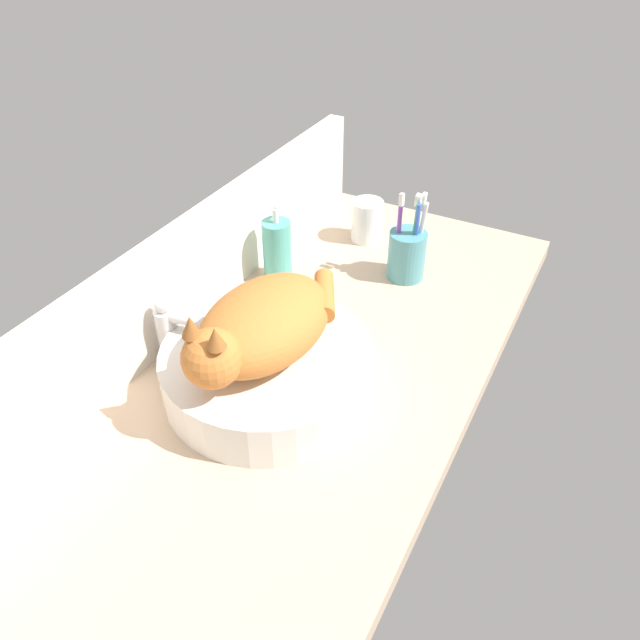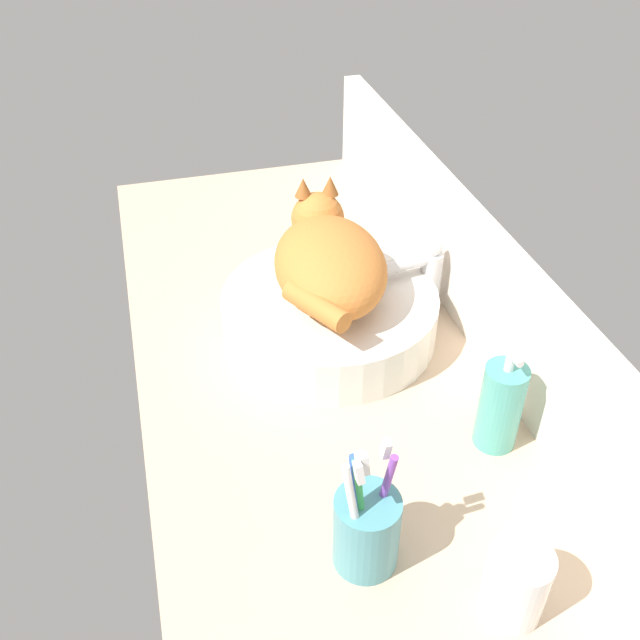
{
  "view_description": "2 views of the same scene",
  "coord_description": "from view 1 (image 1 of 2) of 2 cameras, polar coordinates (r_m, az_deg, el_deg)",
  "views": [
    {
      "loc": [
        -65.77,
        -39.32,
        72.07
      ],
      "look_at": [
        4.57,
        -2.01,
        10.51
      ],
      "focal_mm": 35.0,
      "sensor_mm": 36.0,
      "label": 1
    },
    {
      "loc": [
        84.22,
        -22.16,
        73.08
      ],
      "look_at": [
        2.7,
        0.03,
        8.04
      ],
      "focal_mm": 40.0,
      "sensor_mm": 36.0,
      "label": 2
    }
  ],
  "objects": [
    {
      "name": "cat",
      "position": [
        0.95,
        -5.51,
        -0.61
      ],
      "size": [
        31.98,
        19.48,
        14.0
      ],
      "color": "#CC7533",
      "rests_on": "sink_basin"
    },
    {
      "name": "backsplash_panel",
      "position": [
        1.12,
        -14.04,
        2.63
      ],
      "size": [
        133.1,
        3.6,
        19.78
      ],
      "primitive_type": "cube",
      "color": "silver",
      "rests_on": "ground_plane"
    },
    {
      "name": "toothbrush_cup",
      "position": [
        1.28,
        7.98,
        6.09
      ],
      "size": [
        7.64,
        7.64,
        18.71
      ],
      "color": "teal",
      "rests_on": "ground_plane"
    },
    {
      "name": "sink_basin",
      "position": [
        1.02,
        -4.75,
        -4.49
      ],
      "size": [
        34.44,
        34.44,
        7.89
      ],
      "primitive_type": "cylinder",
      "color": "silver",
      "rests_on": "ground_plane"
    },
    {
      "name": "faucet",
      "position": [
        1.07,
        -13.29,
        -0.9
      ],
      "size": [
        4.23,
        11.86,
        13.6
      ],
      "color": "silver",
      "rests_on": "ground_plane"
    },
    {
      "name": "ground_plane",
      "position": [
        1.07,
        -2.12,
        -6.35
      ],
      "size": [
        133.1,
        56.05,
        4.0
      ],
      "primitive_type": "cube",
      "color": "tan"
    },
    {
      "name": "soap_dispenser",
      "position": [
        1.26,
        -3.93,
        6.37
      ],
      "size": [
        5.77,
        5.77,
        16.3
      ],
      "color": "teal",
      "rests_on": "ground_plane"
    },
    {
      "name": "water_glass",
      "position": [
        1.41,
        4.32,
        8.89
      ],
      "size": [
        6.98,
        6.98,
        9.35
      ],
      "color": "white",
      "rests_on": "ground_plane"
    }
  ]
}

